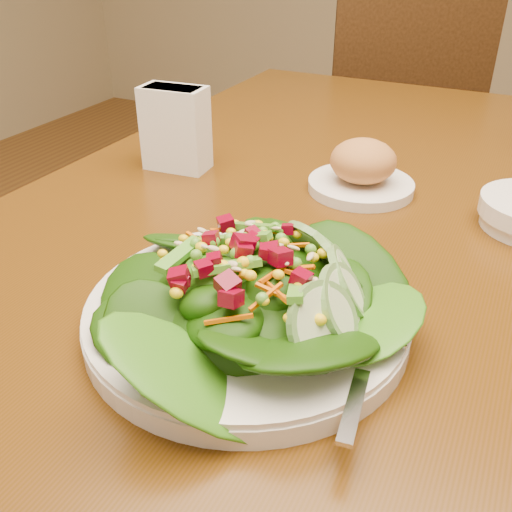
% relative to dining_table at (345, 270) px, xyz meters
% --- Properties ---
extents(dining_table, '(0.90, 1.40, 0.75)m').
position_rel_dining_table_xyz_m(dining_table, '(0.00, 0.00, 0.00)').
color(dining_table, '#4A290C').
rests_on(dining_table, ground_plane).
extents(chair_far, '(0.59, 0.59, 0.98)m').
position_rel_dining_table_xyz_m(chair_far, '(-0.19, 1.06, -0.13)').
color(chair_far, '#3F240F').
rests_on(chair_far, ground_plane).
extents(salad_plate, '(0.31, 0.30, 0.09)m').
position_rel_dining_table_xyz_m(salad_plate, '(0.00, -0.29, 0.13)').
color(salad_plate, white).
rests_on(salad_plate, dining_table).
extents(bread_plate, '(0.15, 0.15, 0.08)m').
position_rel_dining_table_xyz_m(bread_plate, '(-0.01, 0.06, 0.13)').
color(bread_plate, white).
rests_on(bread_plate, dining_table).
extents(napkin_holder, '(0.10, 0.06, 0.13)m').
position_rel_dining_table_xyz_m(napkin_holder, '(-0.29, 0.01, 0.17)').
color(napkin_holder, white).
rests_on(napkin_holder, dining_table).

